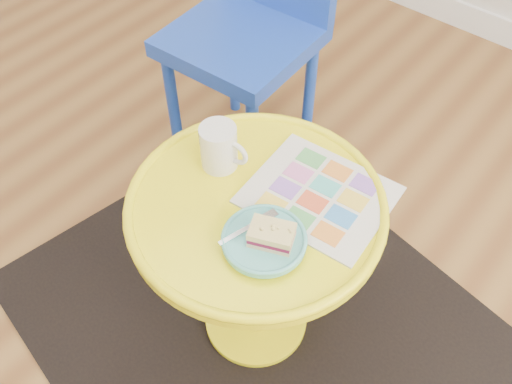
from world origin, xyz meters
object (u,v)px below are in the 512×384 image
Objects in this scene: plate at (264,240)px; chair at (255,12)px; side_table at (256,244)px; newspaper at (319,195)px; mug at (220,146)px.

chair is at bearing 130.86° from plate.
newspaper is (0.09, 0.11, 0.16)m from side_table.
side_table is 0.21m from plate.
plate is at bearing -41.94° from side_table.
chair is 0.87m from plate.
chair is (-0.49, 0.59, 0.14)m from side_table.
chair reaches higher than side_table.
side_table is at bearing -135.91° from newspaper.
plate reaches higher than newspaper.
plate is (0.22, -0.11, -0.04)m from mug.
mug reaches higher than side_table.
side_table is 0.78m from chair.
newspaper reaches higher than side_table.
mug is at bearing -168.68° from newspaper.
chair is 7.71× the size of mug.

